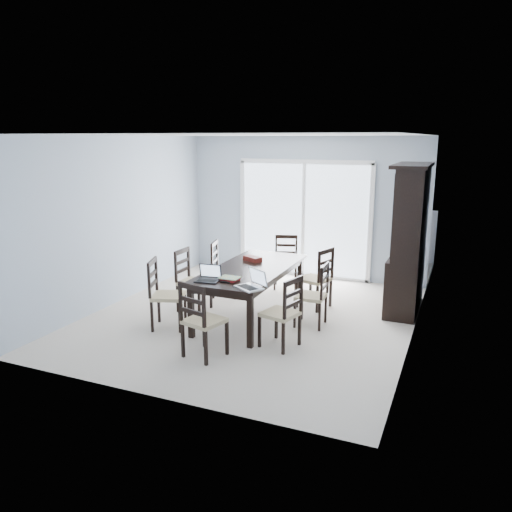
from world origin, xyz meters
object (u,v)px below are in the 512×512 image
object	(u,v)px
chair_right_mid	(317,288)
chair_right_far	(320,272)
laptop_dark	(207,278)
hot_tub	(289,239)
chair_left_mid	(189,273)
cell_phone	(225,282)
chair_left_near	(161,286)
game_box	(253,259)
china_hutch	(409,241)
laptop_silver	(249,284)
chair_right_near	(286,305)
chair_left_far	(221,263)
dining_table	(251,273)
chair_end_near	(199,312)
chair_end_far	(286,256)

from	to	relation	value
chair_right_mid	chair_right_far	bearing A→B (deg)	11.96
laptop_dark	hot_tub	xyz separation A→B (m)	(-0.36, 4.24, -0.31)
chair_left_mid	cell_phone	world-z (taller)	chair_left_mid
chair_left_mid	chair_left_near	bearing A→B (deg)	2.84
cell_phone	game_box	bearing A→B (deg)	96.29
chair_right_far	cell_phone	xyz separation A→B (m)	(-0.81, -1.59, 0.18)
china_hutch	game_box	distance (m)	2.35
laptop_silver	cell_phone	distance (m)	0.40
chair_right_near	game_box	bearing A→B (deg)	53.60
chair_right_mid	game_box	world-z (taller)	chair_right_mid
chair_left_far	chair_right_near	bearing A→B (deg)	33.26
china_hutch	laptop_dark	bearing A→B (deg)	-137.01
chair_left_near	chair_left_far	xyz separation A→B (m)	(0.10, 1.60, -0.03)
dining_table	chair_end_near	distance (m)	1.53
chair_left_mid	chair_right_near	xyz separation A→B (m)	(1.84, -0.80, -0.01)
chair_left_far	hot_tub	distance (m)	2.63
dining_table	hot_tub	bearing A→B (deg)	100.10
laptop_dark	game_box	world-z (taller)	laptop_dark
china_hutch	chair_right_near	world-z (taller)	china_hutch
laptop_dark	cell_phone	world-z (taller)	laptop_dark
laptop_dark	hot_tub	size ratio (longest dim) A/B	0.17
chair_right_near	laptop_silver	distance (m)	0.53
game_box	chair_right_far	bearing A→B (deg)	22.99
chair_left_near	game_box	xyz separation A→B (m)	(0.84, 1.21, 0.20)
dining_table	laptop_dark	bearing A→B (deg)	-105.75
chair_left_near	game_box	size ratio (longest dim) A/B	3.92
cell_phone	china_hutch	bearing A→B (deg)	45.62
chair_left_mid	hot_tub	distance (m)	3.44
chair_right_far	chair_right_mid	bearing A→B (deg)	-149.32
chair_left_far	laptop_dark	bearing A→B (deg)	7.72
china_hutch	chair_right_far	world-z (taller)	china_hutch
chair_right_mid	game_box	xyz separation A→B (m)	(-1.11, 0.33, 0.24)
cell_phone	chair_left_near	bearing A→B (deg)	-179.27
chair_left_near	china_hutch	bearing A→B (deg)	105.25
china_hutch	dining_table	bearing A→B (deg)	-148.29
chair_end_near	cell_phone	world-z (taller)	chair_end_near
chair_left_near	chair_left_mid	distance (m)	0.79
chair_right_far	dining_table	bearing A→B (deg)	151.07
china_hutch	chair_left_mid	size ratio (longest dim) A/B	2.03
chair_left_near	laptop_dark	size ratio (longest dim) A/B	3.41
chair_right_far	hot_tub	size ratio (longest dim) A/B	0.56
chair_left_near	chair_right_mid	size ratio (longest dim) A/B	1.08
dining_table	game_box	distance (m)	0.41
game_box	hot_tub	size ratio (longest dim) A/B	0.14
dining_table	chair_left_far	size ratio (longest dim) A/B	2.09
chair_left_far	chair_right_mid	size ratio (longest dim) A/B	1.02
chair_right_far	chair_end_far	distance (m)	1.26
chair_left_mid	chair_end_near	bearing A→B (deg)	34.61
chair_right_mid	cell_phone	xyz separation A→B (m)	(-0.98, -0.86, 0.21)
chair_end_near	chair_end_far	xyz separation A→B (m)	(-0.06, 3.21, -0.03)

